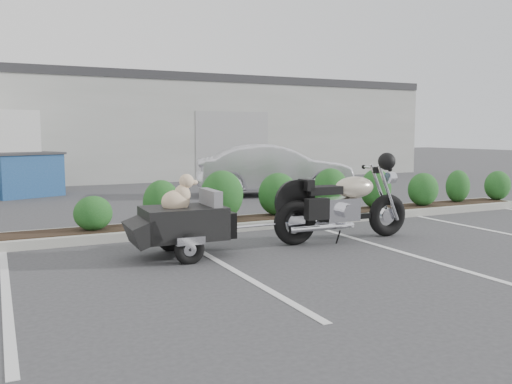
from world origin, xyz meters
name	(u,v)px	position (x,y,z in m)	size (l,w,h in m)	color
ground	(303,249)	(0.00, 0.00, 0.00)	(90.00, 90.00, 0.00)	#38383A
planter_kerb	(289,219)	(1.00, 2.20, 0.07)	(12.00, 1.00, 0.15)	#9E9E93
building	(102,128)	(0.00, 17.00, 2.00)	(26.00, 10.00, 4.00)	#9EA099
motorcycle	(344,206)	(0.94, 0.26, 0.59)	(2.56, 0.86, 1.47)	black
pet_trailer	(182,222)	(-1.85, 0.28, 0.51)	(2.04, 1.13, 1.22)	black
sedan	(274,170)	(2.98, 6.64, 0.73)	(1.55, 4.44, 1.46)	silver
dumpster	(25,174)	(-3.51, 9.42, 0.63)	(2.24, 1.92, 1.24)	navy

